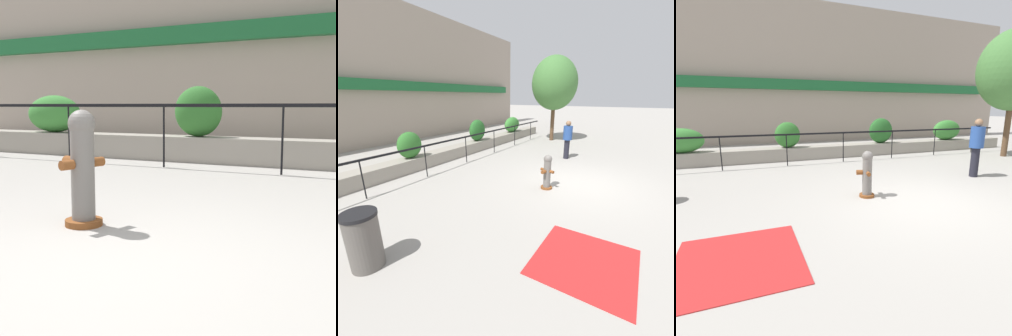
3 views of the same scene
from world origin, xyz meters
TOP-DOWN VIEW (x-y plane):
  - ground_plane at (0.00, 0.00)m, footprint 120.00×120.00m
  - building_facade at (0.00, 11.98)m, footprint 30.00×1.36m
  - planter_wall_low at (0.00, 6.00)m, footprint 18.00×0.70m
  - fence_railing_segment at (-0.00, 4.90)m, footprint 15.00×0.05m
  - hedge_bush_1 at (-1.93, 6.00)m, footprint 0.99×0.60m
  - hedge_bush_2 at (2.20, 6.00)m, footprint 1.12×0.57m
  - hedge_bush_3 at (5.87, 6.00)m, footprint 1.54×0.65m
  - fire_hydrant at (-0.93, 0.83)m, footprint 0.47×0.48m
  - street_tree at (6.93, 3.61)m, footprint 3.04×2.73m
  - pedestrian at (2.91, 1.39)m, footprint 0.56×0.56m
  - tactile_warning_pad at (-3.68, -0.98)m, footprint 1.67×1.67m
  - trash_bin at (-5.70, 2.15)m, footprint 0.55×0.55m

SIDE VIEW (x-z plane):
  - ground_plane at x=0.00m, z-range 0.00..0.00m
  - tactile_warning_pad at x=-3.68m, z-range 0.00..0.01m
  - planter_wall_low at x=0.00m, z-range 0.00..0.50m
  - trash_bin at x=-5.70m, z-range 0.00..1.01m
  - fire_hydrant at x=-0.93m, z-range 0.01..1.09m
  - hedge_bush_3 at x=5.87m, z-range 0.50..1.46m
  - pedestrian at x=2.91m, z-range 0.12..1.85m
  - hedge_bush_1 at x=-1.93m, z-range 0.50..1.50m
  - fence_railing_segment at x=0.00m, z-range 0.44..1.59m
  - hedge_bush_2 at x=2.20m, z-range 0.50..1.60m
  - street_tree at x=6.93m, z-range 0.95..6.06m
  - building_facade at x=0.00m, z-range -0.01..7.99m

